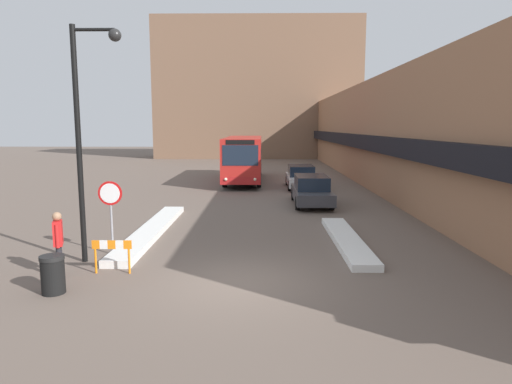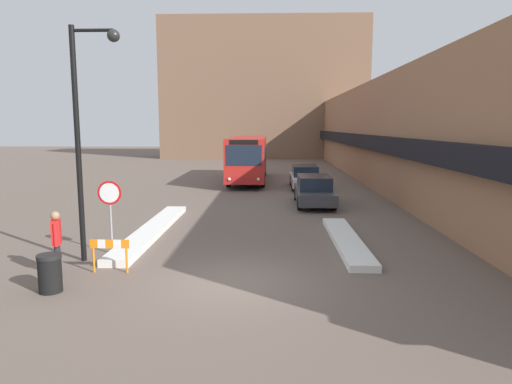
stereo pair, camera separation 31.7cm
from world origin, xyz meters
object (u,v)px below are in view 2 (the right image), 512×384
(construction_barricade, at_px, (110,249))
(city_bus, at_px, (248,158))
(street_lamp, at_px, (85,120))
(pedestrian, at_px, (56,237))
(stop_sign, at_px, (110,201))
(trash_bin, at_px, (50,273))
(parked_car_front, at_px, (314,190))
(parked_car_middle, at_px, (305,177))

(construction_barricade, bearing_deg, city_bus, 82.61)
(street_lamp, relative_size, pedestrian, 3.86)
(pedestrian, bearing_deg, stop_sign, 142.02)
(trash_bin, bearing_deg, parked_car_front, 59.22)
(pedestrian, xyz_separation_m, construction_barricade, (1.34, 0.30, -0.41))
(parked_car_front, relative_size, stop_sign, 2.05)
(pedestrian, bearing_deg, parked_car_front, 125.53)
(city_bus, xyz_separation_m, parked_car_middle, (3.94, -3.51, -1.02))
(city_bus, distance_m, pedestrian, 22.17)
(city_bus, xyz_separation_m, trash_bin, (-3.74, -23.02, -1.28))
(stop_sign, bearing_deg, street_lamp, -112.81)
(parked_car_middle, relative_size, stop_sign, 2.06)
(pedestrian, height_order, trash_bin, pedestrian)
(parked_car_front, distance_m, pedestrian, 14.17)
(parked_car_middle, xyz_separation_m, stop_sign, (-7.34, -16.08, 0.97))
(pedestrian, bearing_deg, trash_bin, -2.47)
(stop_sign, xyz_separation_m, pedestrian, (-0.72, -2.19, -0.64))
(street_lamp, bearing_deg, pedestrian, -105.56)
(street_lamp, height_order, trash_bin, street_lamp)
(stop_sign, distance_m, construction_barricade, 2.25)
(construction_barricade, bearing_deg, pedestrian, -167.43)
(stop_sign, relative_size, trash_bin, 2.48)
(city_bus, height_order, parked_car_front, city_bus)
(stop_sign, xyz_separation_m, trash_bin, (-0.33, -3.43, -1.23))
(stop_sign, bearing_deg, trash_bin, -95.54)
(parked_car_middle, bearing_deg, trash_bin, -111.48)
(parked_car_middle, height_order, trash_bin, parked_car_middle)
(construction_barricade, bearing_deg, street_lamp, 130.38)
(pedestrian, distance_m, construction_barricade, 1.43)
(trash_bin, height_order, construction_barricade, trash_bin)
(parked_car_front, height_order, parked_car_middle, parked_car_front)
(parked_car_front, bearing_deg, city_bus, 111.25)
(parked_car_front, xyz_separation_m, parked_car_middle, (0.00, 6.62, -0.02))
(stop_sign, relative_size, pedestrian, 1.32)
(stop_sign, height_order, construction_barricade, stop_sign)
(parked_car_front, distance_m, trash_bin, 15.00)
(stop_sign, relative_size, construction_barricade, 2.14)
(city_bus, height_order, stop_sign, city_bus)
(parked_car_front, bearing_deg, stop_sign, -127.84)
(parked_car_middle, distance_m, pedestrian, 19.97)
(stop_sign, distance_m, trash_bin, 3.66)
(trash_bin, relative_size, construction_barricade, 0.86)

